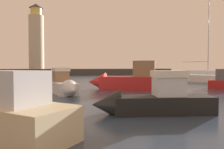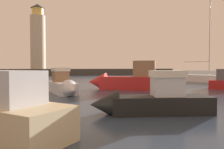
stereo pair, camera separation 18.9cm
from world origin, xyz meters
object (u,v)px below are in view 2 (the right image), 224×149
(lighthouse, at_px, (38,38))
(motorboat_3, at_px, (148,100))
(motorboat_4, at_px, (126,81))
(motorboat_1, at_px, (64,86))
(sailboat_moored, at_px, (204,78))

(lighthouse, relative_size, motorboat_3, 3.00)
(lighthouse, xyz_separation_m, motorboat_4, (9.11, -45.44, -9.95))
(motorboat_1, height_order, sailboat_moored, sailboat_moored)
(motorboat_3, xyz_separation_m, sailboat_moored, (19.61, 18.00, -0.03))
(lighthouse, bearing_deg, sailboat_moored, -57.04)
(motorboat_1, xyz_separation_m, motorboat_4, (6.66, 1.77, 0.18))
(motorboat_1, relative_size, sailboat_moored, 0.47)
(motorboat_1, xyz_separation_m, motorboat_3, (3.16, -9.68, -0.07))
(lighthouse, distance_m, motorboat_1, 48.35)
(motorboat_1, height_order, motorboat_3, motorboat_1)
(lighthouse, distance_m, motorboat_4, 47.40)
(motorboat_3, distance_m, sailboat_moored, 26.62)
(motorboat_3, relative_size, motorboat_4, 0.76)
(sailboat_moored, bearing_deg, motorboat_3, -137.44)
(motorboat_3, bearing_deg, motorboat_1, 108.08)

